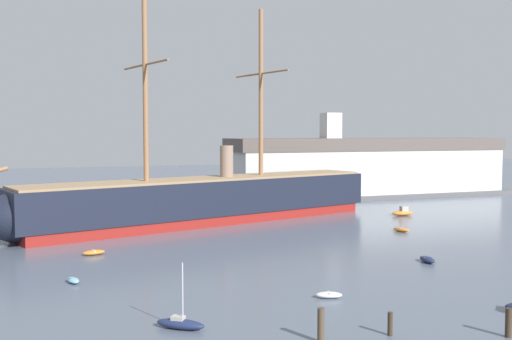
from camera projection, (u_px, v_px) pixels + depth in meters
name	position (u px, v px, depth m)	size (l,w,h in m)	color
tall_ship	(208.00, 199.00, 79.51)	(62.02, 22.96, 30.56)	maroon
sailboat_foreground_left	(180.00, 323.00, 36.32)	(3.20, 2.81, 4.29)	#1E284C
dinghy_near_centre	(329.00, 295.00, 43.14)	(2.20, 1.57, 0.48)	silver
dinghy_mid_left	(73.00, 280.00, 47.55)	(1.33, 2.04, 0.44)	#7FB2D6
dinghy_mid_right	(427.00, 260.00, 55.11)	(1.34, 2.46, 0.55)	#1E284C
dinghy_alongside_bow	(94.00, 252.00, 58.48)	(2.39, 1.34, 0.54)	orange
dinghy_alongside_stern	(401.00, 230.00, 72.41)	(1.75, 2.42, 0.53)	orange
motorboat_far_right	(403.00, 212.00, 86.49)	(3.54, 1.76, 1.43)	orange
motorboat_distant_centre	(191.00, 213.00, 86.21)	(3.64, 2.50, 1.41)	orange
mooring_piling_left_pair	(390.00, 324.00, 35.11)	(0.31, 0.31, 1.45)	#382B1E
mooring_piling_right_pair	(508.00, 323.00, 34.81)	(0.39, 0.39, 1.80)	#382B1E
mooring_piling_midwater	(321.00, 325.00, 33.95)	(0.42, 0.42, 2.08)	#4C3D2D
dockside_warehouse_right	(368.00, 167.00, 113.29)	(61.41, 14.38, 16.43)	#565659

